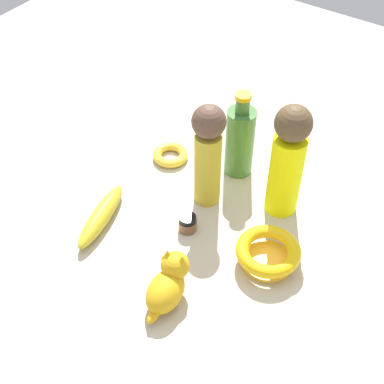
% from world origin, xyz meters
% --- Properties ---
extents(ground, '(2.00, 2.00, 0.00)m').
position_xyz_m(ground, '(0.00, 0.00, 0.00)').
color(ground, '#BCB29E').
extents(banana, '(0.19, 0.08, 0.04)m').
position_xyz_m(banana, '(0.11, -0.15, 0.02)').
color(banana, gold).
rests_on(banana, ground).
extents(person_figure_adult, '(0.09, 0.09, 0.26)m').
position_xyz_m(person_figure_adult, '(-0.13, 0.13, 0.13)').
color(person_figure_adult, '#F6F408').
rests_on(person_figure_adult, ground).
extents(bottle_tall, '(0.06, 0.06, 0.21)m').
position_xyz_m(bottle_tall, '(-0.18, -0.00, 0.09)').
color(bottle_tall, '#3A6B30').
rests_on(bottle_tall, ground).
extents(cat_figurine, '(0.13, 0.08, 0.09)m').
position_xyz_m(cat_figurine, '(0.18, 0.07, 0.04)').
color(cat_figurine, gold).
rests_on(cat_figurine, ground).
extents(bowl, '(0.12, 0.12, 0.05)m').
position_xyz_m(bowl, '(0.01, 0.18, 0.03)').
color(bowl, yellow).
rests_on(bowl, ground).
extents(person_figure_child, '(0.07, 0.07, 0.24)m').
position_xyz_m(person_figure_child, '(-0.07, -0.01, 0.13)').
color(person_figure_child, gold).
rests_on(person_figure_child, ground).
extents(bangle, '(0.08, 0.08, 0.02)m').
position_xyz_m(bangle, '(-0.13, -0.15, 0.01)').
color(bangle, yellow).
rests_on(bangle, ground).
extents(nail_polish_jar, '(0.04, 0.04, 0.04)m').
position_xyz_m(nail_polish_jar, '(0.03, 0.01, 0.02)').
color(nail_polish_jar, brown).
rests_on(nail_polish_jar, ground).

